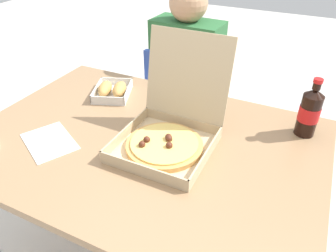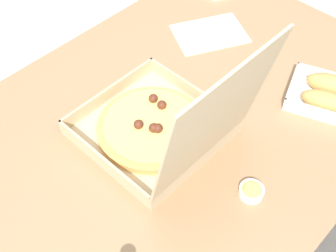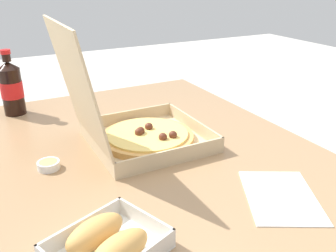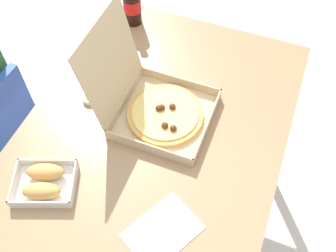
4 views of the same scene
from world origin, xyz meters
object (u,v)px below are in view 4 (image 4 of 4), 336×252
at_px(pizza_box_open, 156,106).
at_px(cola_bottle, 132,3).
at_px(dipping_sauce_cup, 90,98).
at_px(paper_menu, 163,231).
at_px(bread_side_box, 44,182).

relative_size(pizza_box_open, cola_bottle, 1.71).
bearing_deg(dipping_sauce_cup, paper_menu, -130.54).
height_order(pizza_box_open, bread_side_box, pizza_box_open).
xyz_separation_m(pizza_box_open, dipping_sauce_cup, (-0.02, 0.25, -0.04)).
bearing_deg(cola_bottle, paper_menu, -150.90).
height_order(cola_bottle, dipping_sauce_cup, cola_bottle).
height_order(pizza_box_open, cola_bottle, pizza_box_open).
bearing_deg(dipping_sauce_cup, pizza_box_open, -84.42).
bearing_deg(paper_menu, bread_side_box, 117.50).
bearing_deg(cola_bottle, pizza_box_open, -147.02).
distance_m(bread_side_box, cola_bottle, 0.82).
xyz_separation_m(pizza_box_open, paper_menu, (-0.39, -0.18, -0.05)).
height_order(bread_side_box, paper_menu, bread_side_box).
bearing_deg(bread_side_box, pizza_box_open, -29.56).
bearing_deg(pizza_box_open, paper_menu, -155.49).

